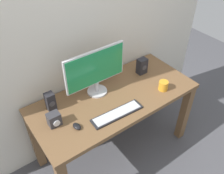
# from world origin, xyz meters

# --- Properties ---
(ground_plane) EXTENTS (6.00, 6.00, 0.00)m
(ground_plane) POSITION_xyz_m (0.00, 0.00, 0.00)
(ground_plane) COLOR #4C4C51
(wall_back) EXTENTS (2.88, 0.04, 3.00)m
(wall_back) POSITION_xyz_m (0.00, 0.38, 1.50)
(wall_back) COLOR silver
(wall_back) RESTS_ON ground_plane
(desk) EXTENTS (1.50, 0.68, 0.76)m
(desk) POSITION_xyz_m (0.00, 0.00, 0.62)
(desk) COLOR brown
(desk) RESTS_ON ground_plane
(monitor) EXTENTS (0.58, 0.18, 0.43)m
(monitor) POSITION_xyz_m (-0.09, 0.15, 1.00)
(monitor) COLOR silver
(monitor) RESTS_ON desk
(keyboard_primary) EXTENTS (0.46, 0.14, 0.02)m
(keyboard_primary) POSITION_xyz_m (-0.12, -0.19, 0.77)
(keyboard_primary) COLOR #232328
(keyboard_primary) RESTS_ON desk
(mouse) EXTENTS (0.06, 0.09, 0.03)m
(mouse) POSITION_xyz_m (-0.45, -0.12, 0.77)
(mouse) COLOR black
(mouse) RESTS_ON desk
(speaker_right) EXTENTS (0.09, 0.08, 0.16)m
(speaker_right) POSITION_xyz_m (0.43, 0.13, 0.84)
(speaker_right) COLOR #232328
(speaker_right) RESTS_ON desk
(speaker_left) EXTENTS (0.07, 0.07, 0.17)m
(speaker_left) POSITION_xyz_m (-0.52, 0.18, 0.84)
(speaker_left) COLOR #232328
(speaker_left) RESTS_ON desk
(audio_controller) EXTENTS (0.10, 0.09, 0.11)m
(audio_controller) POSITION_xyz_m (-0.58, 0.01, 0.81)
(audio_controller) COLOR #333338
(audio_controller) RESTS_ON desk
(coffee_mug) EXTENTS (0.09, 0.09, 0.09)m
(coffee_mug) POSITION_xyz_m (0.42, -0.19, 0.80)
(coffee_mug) COLOR orange
(coffee_mug) RESTS_ON desk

